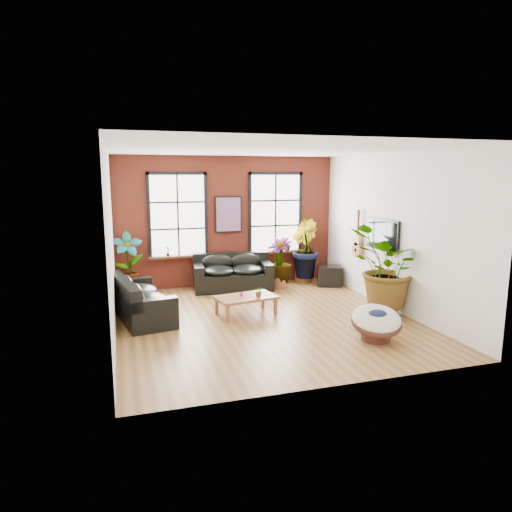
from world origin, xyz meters
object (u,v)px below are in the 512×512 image
Objects in this scene: sofa_back at (232,273)px; coffee_table at (246,298)px; papasan_chair at (376,322)px; sofa_left at (139,300)px.

sofa_back is 2.31m from coffee_table.
sofa_back is at bearing 72.68° from coffee_table.
sofa_back is at bearing 127.68° from papasan_chair.
sofa_left reaches higher than coffee_table.
coffee_table is 1.20× the size of papasan_chair.
papasan_chair is (1.86, -2.20, -0.01)m from coffee_table.
coffee_table is at bearing -90.87° from sofa_back.
papasan_chair reaches higher than coffee_table.
sofa_back is 0.92× the size of sofa_left.
sofa_back reaches higher than coffee_table.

